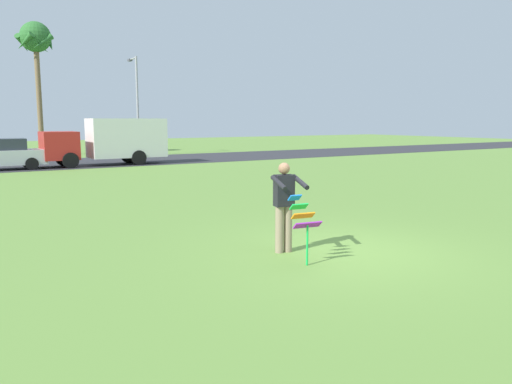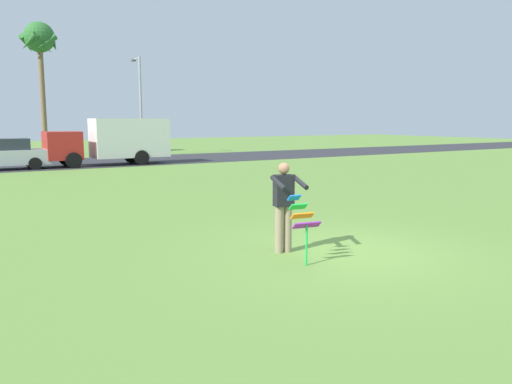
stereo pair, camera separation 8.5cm
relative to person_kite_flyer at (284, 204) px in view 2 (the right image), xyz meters
The scene contains 8 objects.
ground_plane 1.52m from the person_kite_flyer, 29.91° to the right, with size 120.00×120.00×0.00m, color olive.
road_strip 23.33m from the person_kite_flyer, 87.48° to the left, with size 120.00×8.00×0.01m, color #2D2D33.
person_kite_flyer is the anchor object (origin of this frame).
kite_held 0.80m from the person_kite_flyer, 100.30° to the right, with size 0.53×0.68×1.19m.
parked_car_silver 21.08m from the person_kite_flyer, 97.68° to the left, with size 4.20×1.84×1.60m.
parked_truck_red_cab 21.09m from the person_kite_flyer, 82.22° to the left, with size 6.71×2.13×2.62m.
palm_tree_right_near 32.02m from the person_kite_flyer, 88.59° to the left, with size 2.58×2.71×9.34m.
streetlight_pole 28.86m from the person_kite_flyer, 76.40° to the left, with size 0.24×1.65×7.00m.
Camera 2 is at (-6.42, -7.17, 2.52)m, focal length 35.38 mm.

